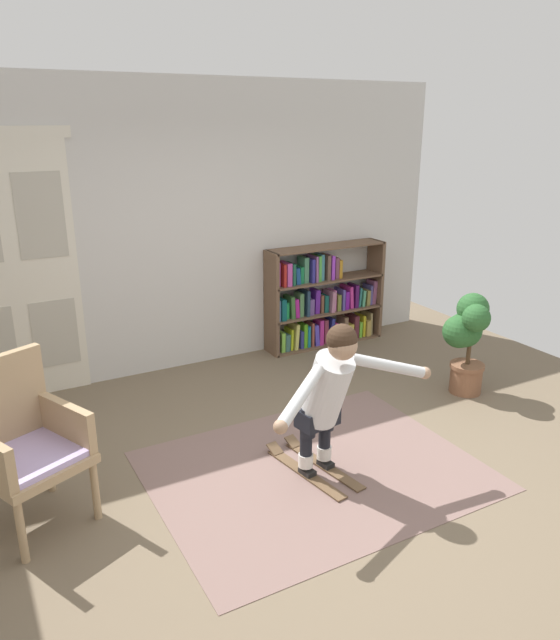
# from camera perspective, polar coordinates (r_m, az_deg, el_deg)

# --- Properties ---
(ground_plane) EXTENTS (7.20, 7.20, 0.00)m
(ground_plane) POSITION_cam_1_polar(r_m,az_deg,el_deg) (4.55, 3.75, -14.96)
(ground_plane) COLOR #71614C
(back_wall) EXTENTS (6.00, 0.10, 2.90)m
(back_wall) POSITION_cam_1_polar(r_m,az_deg,el_deg) (6.24, -9.01, 8.50)
(back_wall) COLOR silver
(back_wall) RESTS_ON ground
(double_door) EXTENTS (1.22, 0.05, 2.45)m
(double_door) POSITION_cam_1_polar(r_m,az_deg,el_deg) (5.88, -23.81, 4.37)
(double_door) COLOR silver
(double_door) RESTS_ON ground
(rug) EXTENTS (2.37, 1.88, 0.01)m
(rug) POSITION_cam_1_polar(r_m,az_deg,el_deg) (4.67, 3.29, -13.98)
(rug) COLOR #7F635C
(rug) RESTS_ON ground
(bookshelf) EXTENTS (1.44, 0.30, 1.16)m
(bookshelf) POSITION_cam_1_polar(r_m,az_deg,el_deg) (6.93, 3.96, 1.71)
(bookshelf) COLOR brown
(bookshelf) RESTS_ON ground
(wicker_chair) EXTENTS (0.79, 0.79, 1.10)m
(wicker_chair) POSITION_cam_1_polar(r_m,az_deg,el_deg) (4.21, -23.14, -10.39)
(wicker_chair) COLOR tan
(wicker_chair) RESTS_ON ground
(potted_plant) EXTENTS (0.43, 0.46, 0.97)m
(potted_plant) POSITION_cam_1_polar(r_m,az_deg,el_deg) (5.94, 17.15, -1.29)
(potted_plant) COLOR brown
(potted_plant) RESTS_ON ground
(skis_pair) EXTENTS (0.39, 0.87, 0.07)m
(skis_pair) POSITION_cam_1_polar(r_m,az_deg,el_deg) (4.68, 3.05, -13.62)
(skis_pair) COLOR brown
(skis_pair) RESTS_ON rug
(person_skier) EXTENTS (1.40, 0.71, 1.15)m
(person_skier) POSITION_cam_1_polar(r_m,az_deg,el_deg) (4.23, 4.67, -6.48)
(person_skier) COLOR white
(person_skier) RESTS_ON skis_pair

